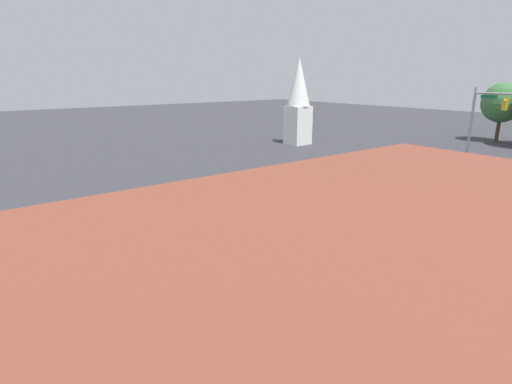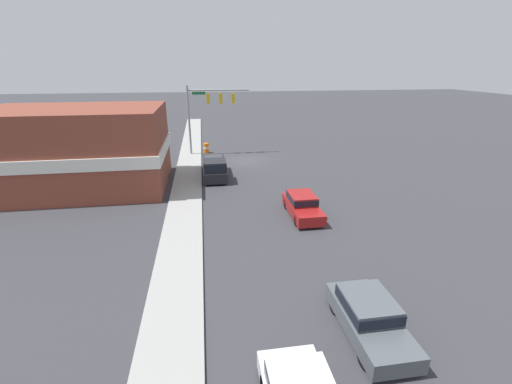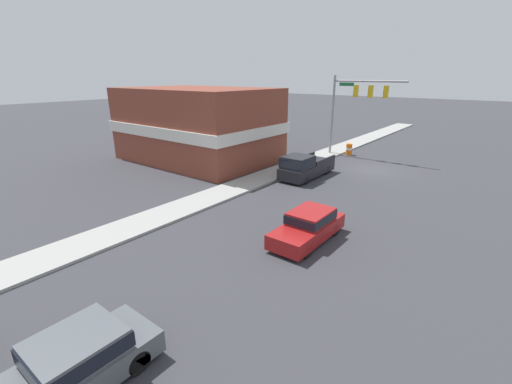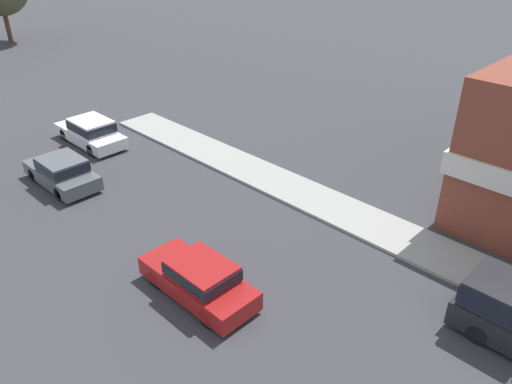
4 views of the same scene
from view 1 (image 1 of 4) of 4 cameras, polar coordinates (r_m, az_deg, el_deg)
The scene contains 7 objects.
far_signal_assembly at distance 41.04m, azimuth 32.34°, elevation 9.95°, with size 8.52×0.49×6.90m.
car_lead at distance 19.70m, azimuth 1.01°, elevation -4.81°, with size 1.76×4.47×1.45m.
car_second_ahead at distance 27.11m, azimuth 19.89°, elevation 0.09°, with size 1.88×4.33×1.44m.
car_oncoming at distance 28.51m, azimuth 29.42°, elevation -0.25°, with size 1.89×4.87×1.49m.
pickup_truck_parked at distance 11.60m, azimuth -18.14°, elevation -21.09°, with size 1.97×5.45×1.89m.
church_steeple at distance 48.21m, azimuth 6.09°, elevation 12.98°, with size 2.70×2.70×9.97m.
backdrop_tree_left_far at distance 58.24m, azimuth 31.73°, elevation 10.77°, with size 4.77×4.77×7.13m.
Camera 1 is at (12.29, 2.95, 7.79)m, focal length 28.00 mm.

